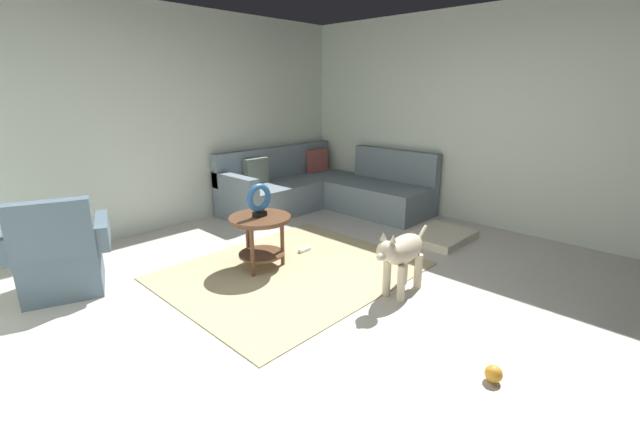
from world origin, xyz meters
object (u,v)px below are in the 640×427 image
torus_sculpture (259,199)px  dog (402,253)px  dog_bed_mat (440,236)px  dog_toy_ball (494,374)px  dog_toy_rope (305,250)px  sectional_couch (322,190)px  side_table (260,228)px  armchair (61,258)px

torus_sculpture → dog: (0.50, -1.30, -0.33)m
dog_bed_mat → dog_toy_ball: 2.53m
dog → dog_toy_rope: bearing=-8.5°
dog_toy_rope → sectional_couch: bearing=37.0°
side_table → dog_toy_ball: bearing=-92.0°
dog_toy_ball → torus_sculpture: bearing=88.0°
side_table → dog_toy_rope: bearing=-0.8°
dog → dog_toy_ball: 1.25m
armchair → dog_toy_ball: armchair is taller
sectional_couch → torus_sculpture: (-1.99, -1.04, 0.42)m
dog_toy_rope → dog: bearing=-94.1°
sectional_couch → dog_bed_mat: bearing=-90.2°
side_table → dog_toy_ball: 2.39m
sectional_couch → dog_bed_mat: sectional_couch is taller
side_table → dog: size_ratio=0.71×
torus_sculpture → dog_toy_ball: size_ratio=3.04×
torus_sculpture → dog_toy_rope: (0.59, -0.01, -0.69)m
torus_sculpture → dog_bed_mat: size_ratio=0.41×
dog_toy_ball → dog_toy_rope: (0.67, 2.35, -0.03)m
sectional_couch → armchair: size_ratio=2.35×
dog_toy_ball → dog_toy_rope: 2.45m
dog → dog_toy_rope: 1.34m
sectional_couch → torus_sculpture: 2.29m
dog_bed_mat → dog: (-1.48, -0.40, 0.33)m
armchair → dog_toy_rope: bearing=-1.6°
torus_sculpture → dog: size_ratio=0.38×
sectional_couch → armchair: same height
side_table → torus_sculpture: torus_sculpture is taller
dog → side_table: bearing=16.6°
armchair → dog_toy_ball: size_ratio=8.94×
torus_sculpture → dog_toy_rope: 0.91m
side_table → dog_bed_mat: side_table is taller
side_table → dog: bearing=-69.0°
side_table → dog_bed_mat: 2.21m
torus_sculpture → dog_bed_mat: 2.28m
dog_bed_mat → dog_toy_ball: (-2.06, -1.46, 0.01)m
side_table → dog: (0.50, -1.30, -0.04)m
dog_bed_mat → dog_toy_rope: dog_bed_mat is taller
dog → dog_toy_ball: dog is taller
dog_toy_ball → side_table: bearing=88.0°
torus_sculpture → dog_toy_ball: (-0.08, -2.36, -0.66)m
dog → dog_toy_ball: (-0.58, -1.06, -0.32)m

